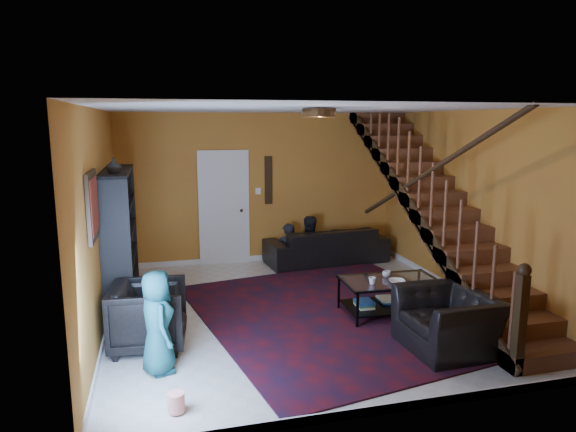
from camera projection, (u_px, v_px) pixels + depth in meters
name	position (u px, v px, depth m)	size (l,w,h in m)	color
floor	(300.00, 310.00, 7.30)	(5.50, 5.50, 0.00)	beige
room	(197.00, 285.00, 8.23)	(5.50, 5.50, 5.50)	#B67F28
staircase	(438.00, 207.00, 7.56)	(0.95, 5.02, 3.18)	brown
bookshelf	(121.00, 244.00, 7.10)	(0.35, 1.80, 2.00)	black
door	(224.00, 210.00, 9.54)	(0.82, 0.05, 2.05)	silver
framed_picture	(92.00, 206.00, 5.49)	(0.04, 0.74, 0.74)	maroon
wall_hanging	(268.00, 180.00, 9.65)	(0.14, 0.03, 0.90)	black
ceiling_fixture	(319.00, 113.00, 6.04)	(0.40, 0.40, 0.10)	#3F2814
rug	(340.00, 313.00, 7.15)	(3.62, 4.13, 0.02)	#3E0B12
sofa	(326.00, 245.00, 9.71)	(2.28, 0.89, 0.67)	black
armchair_left	(149.00, 316.00, 6.02)	(0.84, 0.86, 0.78)	black
armchair_right	(447.00, 321.00, 5.97)	(1.07, 0.93, 0.69)	black
person_adult_a	(288.00, 255.00, 9.61)	(0.45, 0.30, 1.23)	black
person_adult_b	(308.00, 251.00, 9.70)	(0.66, 0.51, 1.35)	black
person_child	(157.00, 322.00, 5.39)	(0.55, 0.36, 1.12)	#164C56
coffee_table	(390.00, 294.00, 7.08)	(1.34, 0.81, 0.50)	black
cup_a	(387.00, 274.00, 7.14)	(0.12, 0.12, 0.09)	#999999
cup_b	(372.00, 281.00, 6.84)	(0.10, 0.10, 0.09)	#999999
bowl	(397.00, 282.00, 6.87)	(0.22, 0.22, 0.05)	#999999
vase	(114.00, 166.00, 6.42)	(0.18, 0.18, 0.19)	#999999
popcorn_bucket	(176.00, 402.00, 4.69)	(0.16, 0.16, 0.18)	red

